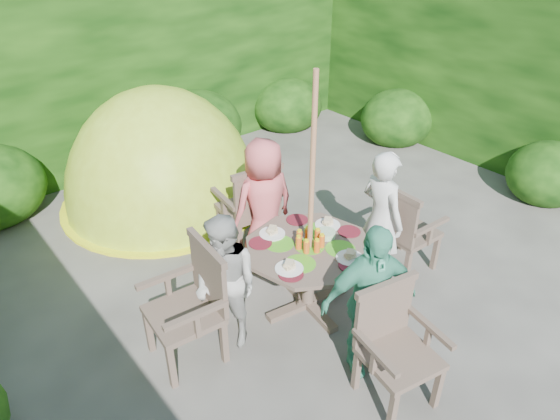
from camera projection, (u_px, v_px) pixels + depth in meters
ground at (321, 278)px, 4.99m from camera, size 60.00×60.00×0.00m
hedge_enclosure at (238, 122)px, 5.22m from camera, size 9.00×9.00×2.50m
patio_table at (309, 256)px, 4.36m from camera, size 1.32×1.32×0.80m
parasol_pole at (311, 203)px, 4.08m from camera, size 0.05×0.05×2.20m
garden_chair_right at (403, 228)px, 4.87m from camera, size 0.52×0.58×0.93m
garden_chair_left at (192, 303)px, 3.90m from camera, size 0.57×0.63×0.97m
garden_chair_back at (251, 206)px, 5.18m from camera, size 0.64×0.59×0.97m
garden_chair_front at (394, 344)px, 3.59m from camera, size 0.62×0.57×0.90m
child_right at (381, 219)px, 4.64m from camera, size 0.39×0.54×1.38m
child_left at (226, 283)px, 3.99m from camera, size 0.54×0.65×1.19m
child_back at (264, 205)px, 4.88m from camera, size 0.70×0.49×1.36m
child_front at (369, 301)px, 3.72m from camera, size 0.83×0.59×1.31m
dome_tent at (167, 200)px, 6.32m from camera, size 2.70×2.70×2.89m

